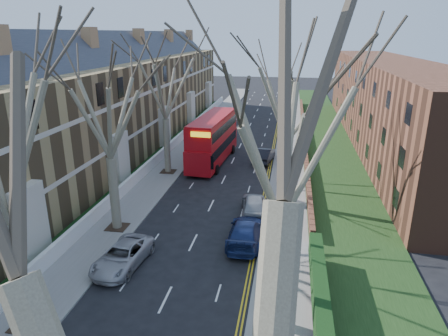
% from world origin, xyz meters
% --- Properties ---
extents(pavement_left, '(3.00, 102.00, 0.12)m').
position_xyz_m(pavement_left, '(-6.00, 39.00, 0.06)').
color(pavement_left, slate).
rests_on(pavement_left, ground).
extents(pavement_right, '(3.00, 102.00, 0.12)m').
position_xyz_m(pavement_right, '(6.00, 39.00, 0.06)').
color(pavement_right, slate).
rests_on(pavement_right, ground).
extents(terrace_left, '(9.70, 78.00, 13.60)m').
position_xyz_m(terrace_left, '(-13.65, 31.00, 5.53)').
color(terrace_left, olive).
rests_on(terrace_left, ground).
extents(flats_right, '(13.97, 54.00, 10.00)m').
position_xyz_m(flats_right, '(17.46, 43.00, 4.98)').
color(flats_right, brown).
rests_on(flats_right, ground).
extents(front_wall_left, '(0.30, 78.00, 1.00)m').
position_xyz_m(front_wall_left, '(-7.65, 31.00, 0.62)').
color(front_wall_left, white).
rests_on(front_wall_left, ground).
extents(grass_verge_right, '(6.00, 102.00, 0.06)m').
position_xyz_m(grass_verge_right, '(10.50, 39.00, 0.15)').
color(grass_verge_right, '#1A3312').
rests_on(grass_verge_right, ground).
extents(tree_left_far, '(10.15, 10.15, 14.22)m').
position_xyz_m(tree_left_far, '(-5.70, 16.00, 9.24)').
color(tree_left_far, '#6A604C').
rests_on(tree_left_far, ground).
extents(tree_left_dist, '(10.50, 10.50, 14.71)m').
position_xyz_m(tree_left_dist, '(-5.70, 28.00, 9.56)').
color(tree_left_dist, '#6A604C').
rests_on(tree_left_dist, ground).
extents(tree_right_mid, '(10.50, 10.50, 14.71)m').
position_xyz_m(tree_right_mid, '(5.70, 8.00, 9.56)').
color(tree_right_mid, '#6A604C').
rests_on(tree_right_mid, ground).
extents(tree_right_far, '(10.15, 10.15, 14.22)m').
position_xyz_m(tree_right_far, '(5.70, 22.00, 9.24)').
color(tree_right_far, '#6A604C').
rests_on(tree_right_far, ground).
extents(double_decker_bus, '(3.50, 11.72, 4.82)m').
position_xyz_m(double_decker_bus, '(-2.00, 32.16, 2.38)').
color(double_decker_bus, '#A10B12').
rests_on(double_decker_bus, ground).
extents(car_left_far, '(2.70, 5.00, 1.33)m').
position_xyz_m(car_left_far, '(-3.39, 11.62, 0.67)').
color(car_left_far, '#A4A3A9').
rests_on(car_left_far, ground).
extents(car_right_near, '(2.18, 5.25, 1.52)m').
position_xyz_m(car_right_near, '(3.39, 15.59, 0.76)').
color(car_right_near, navy).
rests_on(car_right_near, ground).
extents(car_right_mid, '(2.37, 4.77, 1.56)m').
position_xyz_m(car_right_mid, '(3.52, 19.95, 0.78)').
color(car_right_mid, gray).
rests_on(car_right_mid, ground).
extents(car_right_far, '(2.23, 4.85, 1.54)m').
position_xyz_m(car_right_far, '(3.33, 32.98, 0.77)').
color(car_right_far, black).
rests_on(car_right_far, ground).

